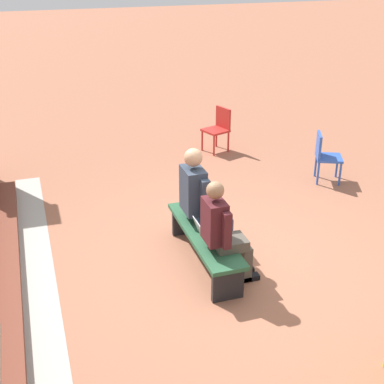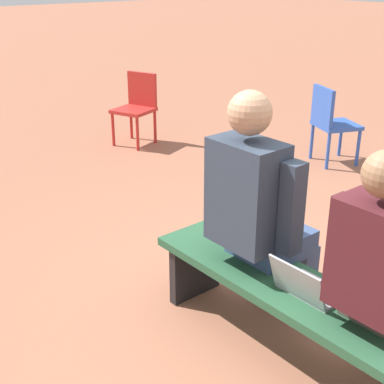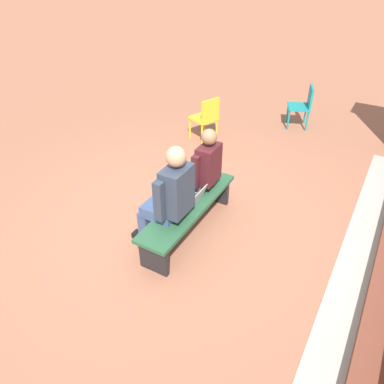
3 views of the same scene
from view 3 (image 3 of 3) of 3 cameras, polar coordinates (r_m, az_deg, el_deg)
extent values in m
plane|color=#9E6047|center=(5.15, -2.69, -4.81)|extent=(60.00, 60.00, 0.00)
cube|color=#A8A399|center=(4.63, 22.43, -13.72)|extent=(6.93, 0.40, 0.01)
cube|color=#285638|center=(4.75, -0.50, -2.13)|extent=(1.80, 0.44, 0.05)
cube|color=black|center=(5.46, 3.75, 0.36)|extent=(0.06, 0.37, 0.40)
cube|color=black|center=(4.40, -5.83, -9.92)|extent=(0.06, 0.37, 0.40)
cube|color=#4C473D|center=(5.09, 0.40, 1.74)|extent=(0.31, 0.37, 0.13)
cube|color=#4C473D|center=(5.38, -0.89, 0.19)|extent=(0.10, 0.11, 0.45)
cube|color=black|center=(5.51, -1.36, -1.30)|extent=(0.10, 0.22, 0.06)
cube|color=#4C473D|center=(5.26, -1.81, -0.70)|extent=(0.10, 0.11, 0.45)
cube|color=black|center=(5.40, -2.27, -2.20)|extent=(0.10, 0.22, 0.06)
cube|color=#47191E|center=(4.83, 2.51, 4.28)|extent=(0.35, 0.22, 0.52)
cube|color=navy|center=(4.90, 1.30, 4.26)|extent=(0.05, 0.01, 0.31)
cube|color=#47191E|center=(5.04, 3.03, 5.39)|extent=(0.08, 0.09, 0.44)
cube|color=#47191E|center=(4.70, 0.55, 3.11)|extent=(0.08, 0.09, 0.44)
sphere|color=#8C6647|center=(4.65, 2.63, 8.40)|extent=(0.20, 0.20, 0.20)
cube|color=#384C75|center=(4.56, -4.68, -2.72)|extent=(0.35, 0.42, 0.15)
cube|color=#384C75|center=(4.89, -5.94, -4.06)|extent=(0.11, 0.13, 0.45)
cube|color=black|center=(5.04, -6.40, -5.50)|extent=(0.11, 0.25, 0.07)
cube|color=#384C75|center=(4.78, -7.23, -5.27)|extent=(0.11, 0.13, 0.45)
cube|color=black|center=(4.93, -7.67, -6.71)|extent=(0.11, 0.25, 0.07)
cube|color=#2D3847|center=(4.24, -2.33, 0.25)|extent=(0.40, 0.25, 0.58)
cube|color=#2D3847|center=(4.46, -1.42, 1.88)|extent=(0.09, 0.10, 0.50)
cube|color=#2D3847|center=(4.12, -5.02, -1.42)|extent=(0.09, 0.10, 0.50)
sphere|color=tan|center=(4.01, -2.47, 5.42)|extent=(0.23, 0.23, 0.23)
cube|color=#9EA0A5|center=(4.81, -0.37, -1.09)|extent=(0.32, 0.22, 0.02)
cube|color=#2D2D33|center=(4.81, -0.47, -0.94)|extent=(0.29, 0.15, 0.00)
cube|color=#9EA0A5|center=(4.69, 1.11, -0.55)|extent=(0.32, 0.07, 0.19)
cube|color=#33519E|center=(4.70, 1.03, -0.53)|extent=(0.28, 0.06, 0.17)
cube|color=teal|center=(7.94, 15.96, 12.37)|extent=(0.54, 0.54, 0.04)
cube|color=teal|center=(7.89, 17.61, 13.67)|extent=(0.39, 0.18, 0.40)
cylinder|color=teal|center=(8.17, 14.35, 11.57)|extent=(0.04, 0.04, 0.40)
cylinder|color=teal|center=(7.84, 14.48, 10.55)|extent=(0.04, 0.04, 0.40)
cylinder|color=teal|center=(8.21, 16.88, 11.28)|extent=(0.04, 0.04, 0.40)
cylinder|color=teal|center=(7.88, 17.11, 10.25)|extent=(0.04, 0.04, 0.40)
cube|color=gold|center=(7.14, 1.75, 11.17)|extent=(0.55, 0.55, 0.04)
cube|color=gold|center=(6.92, 2.81, 12.34)|extent=(0.39, 0.18, 0.40)
cylinder|color=gold|center=(7.46, 1.90, 10.40)|extent=(0.04, 0.04, 0.40)
cylinder|color=gold|center=(7.25, -0.31, 9.68)|extent=(0.04, 0.04, 0.40)
cylinder|color=gold|center=(7.22, 3.76, 9.46)|extent=(0.04, 0.04, 0.40)
cylinder|color=gold|center=(7.00, 1.53, 8.69)|extent=(0.04, 0.04, 0.40)
camera|label=1|loc=(8.73, 36.00, 32.16)|focal=50.00mm
camera|label=2|loc=(4.93, 29.85, 15.13)|focal=50.00mm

